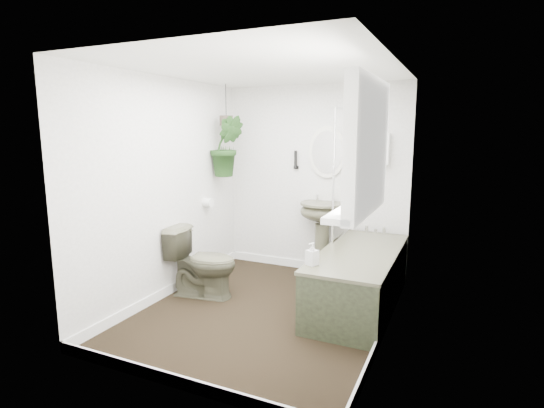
% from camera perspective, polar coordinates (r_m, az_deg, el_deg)
% --- Properties ---
extents(floor, '(2.30, 2.80, 0.02)m').
position_cam_1_polar(floor, '(4.31, -0.85, -14.34)').
color(floor, black).
rests_on(floor, ground).
extents(ceiling, '(2.30, 2.80, 0.02)m').
position_cam_1_polar(ceiling, '(3.97, -0.94, 17.88)').
color(ceiling, white).
rests_on(ceiling, ground).
extents(wall_back, '(2.30, 0.02, 2.30)m').
position_cam_1_polar(wall_back, '(5.27, 5.70, 3.23)').
color(wall_back, silver).
rests_on(wall_back, ground).
extents(wall_front, '(2.30, 0.02, 2.30)m').
position_cam_1_polar(wall_front, '(2.79, -13.42, -3.02)').
color(wall_front, silver).
rests_on(wall_front, ground).
extents(wall_left, '(0.02, 2.80, 2.30)m').
position_cam_1_polar(wall_left, '(4.59, -14.11, 1.97)').
color(wall_left, silver).
rests_on(wall_left, ground).
extents(wall_right, '(0.02, 2.80, 2.30)m').
position_cam_1_polar(wall_right, '(3.64, 15.84, -0.13)').
color(wall_right, silver).
rests_on(wall_right, ground).
extents(skirting, '(2.30, 2.80, 0.10)m').
position_cam_1_polar(skirting, '(4.29, -0.86, -13.61)').
color(skirting, white).
rests_on(skirting, floor).
extents(bathtub, '(0.72, 1.72, 0.58)m').
position_cam_1_polar(bathtub, '(4.40, 11.62, -9.83)').
color(bathtub, '#51503C').
rests_on(bathtub, floor).
extents(bath_screen, '(0.04, 0.72, 1.40)m').
position_cam_1_polar(bath_screen, '(4.72, 9.48, 3.95)').
color(bath_screen, silver).
rests_on(bath_screen, bathtub).
extents(shower_box, '(0.20, 0.10, 0.35)m').
position_cam_1_polar(shower_box, '(4.97, 14.34, 7.19)').
color(shower_box, white).
rests_on(shower_box, wall_back).
extents(oval_mirror, '(0.46, 0.03, 0.62)m').
position_cam_1_polar(oval_mirror, '(5.15, 7.41, 6.95)').
color(oval_mirror, silver).
rests_on(oval_mirror, wall_back).
extents(wall_sconce, '(0.04, 0.04, 0.22)m').
position_cam_1_polar(wall_sconce, '(5.28, 3.19, 6.00)').
color(wall_sconce, black).
rests_on(wall_sconce, wall_back).
extents(toilet_roll_holder, '(0.11, 0.11, 0.11)m').
position_cam_1_polar(toilet_roll_holder, '(5.15, -8.63, 0.20)').
color(toilet_roll_holder, white).
rests_on(toilet_roll_holder, wall_left).
extents(window_recess, '(0.08, 1.00, 0.90)m').
position_cam_1_polar(window_recess, '(2.91, 12.80, 7.48)').
color(window_recess, white).
rests_on(window_recess, wall_right).
extents(window_sill, '(0.18, 1.00, 0.04)m').
position_cam_1_polar(window_sill, '(2.97, 11.17, -0.57)').
color(window_sill, white).
rests_on(window_sill, wall_right).
extents(window_blinds, '(0.01, 0.86, 0.76)m').
position_cam_1_polar(window_blinds, '(2.92, 11.93, 7.52)').
color(window_blinds, white).
rests_on(window_blinds, wall_right).
extents(toilet, '(0.78, 0.52, 0.75)m').
position_cam_1_polar(toilet, '(4.62, -9.31, -7.69)').
color(toilet, '#51503C').
rests_on(toilet, floor).
extents(pedestal_sink, '(0.62, 0.56, 0.91)m').
position_cam_1_polar(pedestal_sink, '(5.19, 6.73, -4.69)').
color(pedestal_sink, '#51503C').
rests_on(pedestal_sink, floor).
extents(sill_plant, '(0.25, 0.22, 0.26)m').
position_cam_1_polar(sill_plant, '(3.25, 11.63, 2.98)').
color(sill_plant, black).
rests_on(sill_plant, window_sill).
extents(hanging_plant, '(0.51, 0.48, 0.73)m').
position_cam_1_polar(hanging_plant, '(5.23, -6.11, 7.71)').
color(hanging_plant, black).
rests_on(hanging_plant, ceiling).
extents(soap_bottle, '(0.12, 0.12, 0.20)m').
position_cam_1_polar(soap_bottle, '(3.79, 5.42, -6.69)').
color(soap_bottle, '#362A2A').
rests_on(soap_bottle, bathtub).
extents(hanging_pot, '(0.16, 0.16, 0.12)m').
position_cam_1_polar(hanging_pot, '(5.22, -6.17, 11.08)').
color(hanging_pot, '#41362D').
rests_on(hanging_pot, ceiling).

